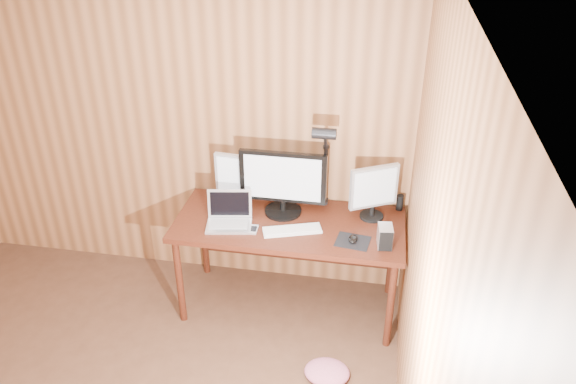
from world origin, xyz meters
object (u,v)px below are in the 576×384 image
(monitor_right, at_px, (374,191))
(desk_lamp, at_px, (325,154))
(mouse, at_px, (353,239))
(monitor_center, at_px, (283,182))
(keyboard, at_px, (292,230))
(monitor_left, at_px, (239,179))
(desk, at_px, (291,231))
(phone, at_px, (253,230))
(laptop, at_px, (229,216))
(hard_drive, at_px, (385,236))
(speaker, at_px, (400,202))

(monitor_right, bearing_deg, desk_lamp, 142.44)
(mouse, xyz_separation_m, desk_lamp, (-0.25, 0.38, 0.42))
(monitor_center, bearing_deg, keyboard, -65.47)
(monitor_left, bearing_deg, monitor_center, -3.41)
(keyboard, xyz_separation_m, mouse, (0.42, -0.05, 0.01))
(desk, distance_m, monitor_right, 0.66)
(desk, bearing_deg, desk_lamp, 35.34)
(desk, xyz_separation_m, desk_lamp, (0.21, 0.15, 0.56))
(keyboard, bearing_deg, phone, 168.94)
(desk, relative_size, monitor_right, 4.00)
(laptop, bearing_deg, phone, -30.24)
(keyboard, xyz_separation_m, phone, (-0.26, -0.04, -0.00))
(mouse, relative_size, hard_drive, 0.70)
(laptop, distance_m, mouse, 0.87)
(monitor_left, bearing_deg, laptop, -87.64)
(laptop, bearing_deg, desk, 10.20)
(mouse, xyz_separation_m, hard_drive, (0.21, -0.01, 0.05))
(hard_drive, bearing_deg, monitor_center, 150.97)
(monitor_center, height_order, speaker, monitor_center)
(monitor_left, xyz_separation_m, mouse, (0.85, -0.33, -0.19))
(laptop, relative_size, keyboard, 0.83)
(desk_lamp, bearing_deg, speaker, -7.22)
(monitor_center, height_order, hard_drive, monitor_center)
(desk, xyz_separation_m, monitor_right, (0.56, 0.09, 0.34))
(monitor_center, height_order, monitor_left, monitor_center)
(desk_lamp, bearing_deg, monitor_left, 168.54)
(monitor_center, height_order, phone, monitor_center)
(laptop, relative_size, phone, 3.07)
(monitor_center, distance_m, monitor_right, 0.63)
(monitor_left, distance_m, keyboard, 0.56)
(desk, bearing_deg, laptop, -159.96)
(monitor_center, distance_m, speaker, 0.86)
(monitor_center, xyz_separation_m, monitor_right, (0.63, 0.04, -0.03))
(desk_lamp, bearing_deg, keyboard, -133.19)
(desk, xyz_separation_m, monitor_left, (-0.40, 0.10, 0.34))
(desk_lamp, bearing_deg, hard_drive, -57.08)
(desk, relative_size, laptop, 4.66)
(monitor_right, height_order, keyboard, monitor_right)
(keyboard, xyz_separation_m, desk_lamp, (0.17, 0.33, 0.43))
(desk, bearing_deg, mouse, -27.25)
(monitor_center, distance_m, laptop, 0.44)
(desk, relative_size, speaker, 13.66)
(monitor_left, distance_m, laptop, 0.30)
(hard_drive, relative_size, phone, 1.30)
(monitor_right, bearing_deg, monitor_center, 155.46)
(monitor_center, relative_size, speaker, 5.22)
(keyboard, distance_m, speaker, 0.83)
(monitor_left, distance_m, mouse, 0.93)
(desk, height_order, keyboard, keyboard)
(speaker, bearing_deg, monitor_right, -143.38)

